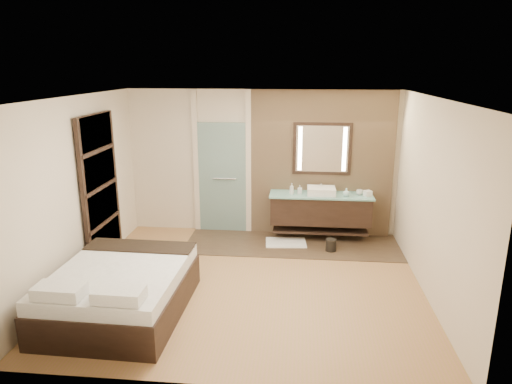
# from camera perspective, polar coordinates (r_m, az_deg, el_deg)

# --- Properties ---
(floor) EXTENTS (5.00, 5.00, 0.00)m
(floor) POSITION_cam_1_polar(r_m,az_deg,el_deg) (6.87, -0.88, -11.35)
(floor) COLOR #9F7B43
(floor) RESTS_ON ground
(tile_strip) EXTENTS (3.80, 1.30, 0.01)m
(tile_strip) POSITION_cam_1_polar(r_m,az_deg,el_deg) (8.29, 4.52, -6.49)
(tile_strip) COLOR #3B2A20
(tile_strip) RESTS_ON floor
(stone_wall) EXTENTS (2.60, 0.08, 2.70)m
(stone_wall) POSITION_cam_1_polar(r_m,az_deg,el_deg) (8.49, 8.18, 3.43)
(stone_wall) COLOR tan
(stone_wall) RESTS_ON floor
(vanity) EXTENTS (1.85, 0.55, 0.88)m
(vanity) POSITION_cam_1_polar(r_m,az_deg,el_deg) (8.40, 8.06, -2.12)
(vanity) COLOR black
(vanity) RESTS_ON stone_wall
(mirror_unit) EXTENTS (1.06, 0.04, 0.96)m
(mirror_unit) POSITION_cam_1_polar(r_m,az_deg,el_deg) (8.38, 8.27, 5.36)
(mirror_unit) COLOR black
(mirror_unit) RESTS_ON stone_wall
(frosted_door) EXTENTS (1.10, 0.12, 2.70)m
(frosted_door) POSITION_cam_1_polar(r_m,az_deg,el_deg) (8.64, -4.23, 2.36)
(frosted_door) COLOR #ACDAD4
(frosted_door) RESTS_ON floor
(shoji_partition) EXTENTS (0.06, 1.20, 2.40)m
(shoji_partition) POSITION_cam_1_polar(r_m,az_deg,el_deg) (7.62, -18.83, 0.28)
(shoji_partition) COLOR black
(shoji_partition) RESTS_ON floor
(bed) EXTENTS (1.63, 2.01, 0.76)m
(bed) POSITION_cam_1_polar(r_m,az_deg,el_deg) (6.24, -16.57, -11.70)
(bed) COLOR black
(bed) RESTS_ON floor
(bath_mat) EXTENTS (0.76, 0.56, 0.02)m
(bath_mat) POSITION_cam_1_polar(r_m,az_deg,el_deg) (8.31, 3.75, -6.32)
(bath_mat) COLOR white
(bath_mat) RESTS_ON floor
(waste_bin) EXTENTS (0.20, 0.20, 0.22)m
(waste_bin) POSITION_cam_1_polar(r_m,az_deg,el_deg) (8.03, 9.34, -6.59)
(waste_bin) COLOR black
(waste_bin) RESTS_ON floor
(tissue_box) EXTENTS (0.16, 0.16, 0.10)m
(tissue_box) POSITION_cam_1_polar(r_m,az_deg,el_deg) (8.34, 13.79, -0.16)
(tissue_box) COLOR silver
(tissue_box) RESTS_ON vanity
(soap_bottle_a) EXTENTS (0.10, 0.10, 0.21)m
(soap_bottle_a) POSITION_cam_1_polar(r_m,az_deg,el_deg) (8.23, 4.48, 0.42)
(soap_bottle_a) COLOR silver
(soap_bottle_a) RESTS_ON vanity
(soap_bottle_b) EXTENTS (0.08, 0.08, 0.16)m
(soap_bottle_b) POSITION_cam_1_polar(r_m,az_deg,el_deg) (8.28, 5.49, 0.32)
(soap_bottle_b) COLOR #B2B2B2
(soap_bottle_b) RESTS_ON vanity
(soap_bottle_c) EXTENTS (0.14, 0.14, 0.15)m
(soap_bottle_c) POSITION_cam_1_polar(r_m,az_deg,el_deg) (8.23, 11.21, -0.03)
(soap_bottle_c) COLOR #A3CDCD
(soap_bottle_c) RESTS_ON vanity
(cup) EXTENTS (0.13, 0.13, 0.09)m
(cup) POSITION_cam_1_polar(r_m,az_deg,el_deg) (8.39, 12.80, -0.04)
(cup) COLOR silver
(cup) RESTS_ON vanity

